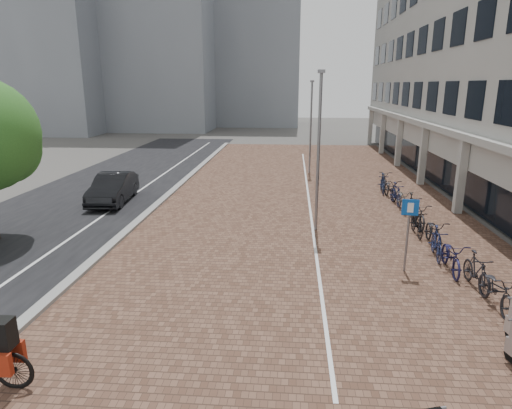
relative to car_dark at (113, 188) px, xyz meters
The scene contains 12 objects.
ground 13.00m from the car_dark, 54.99° to the right, with size 140.00×140.00×0.00m, color #474442.
plaza_brick 9.57m from the car_dark, ahead, with size 14.50×42.00×0.04m, color brown.
street_asphalt 2.19m from the car_dark, 138.58° to the left, with size 8.00×50.00×0.03m, color black.
curb 2.79m from the car_dark, 30.28° to the left, with size 0.35×42.00×0.14m, color gray.
lane_line 1.60m from the car_dark, 71.95° to the left, with size 0.12×44.00×0.00m, color white.
parking_line 9.77m from the car_dark, ahead, with size 0.10×30.00×0.00m, color white.
bg_towers 41.12m from the car_dark, 100.20° to the left, with size 33.00×23.00×32.00m.
car_dark is the anchor object (origin of this frame).
parking_sign 14.43m from the car_dark, 31.29° to the right, with size 0.49×0.12×2.34m.
lamp_near 10.64m from the car_dark, 19.92° to the right, with size 0.12×0.12×6.10m, color slate.
lamp_far 13.00m from the car_dark, 39.37° to the left, with size 0.12×0.12×5.84m, color slate.
bike_row 14.12m from the car_dark, 11.14° to the right, with size 1.18×15.81×1.05m.
Camera 1 is at (1.31, -9.88, 5.64)m, focal length 30.99 mm.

